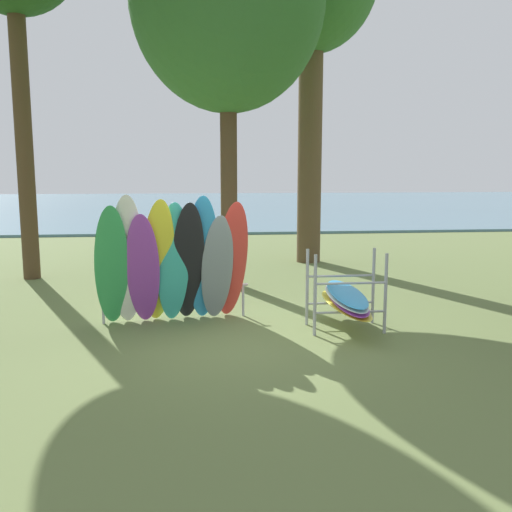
# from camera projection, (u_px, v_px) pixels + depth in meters

# --- Properties ---
(ground_plane) EXTENTS (80.00, 80.00, 0.00)m
(ground_plane) POSITION_uv_depth(u_px,v_px,m) (240.00, 338.00, 8.46)
(ground_plane) COLOR olive
(lake_water) EXTENTS (80.00, 36.00, 0.10)m
(lake_water) POSITION_uv_depth(u_px,v_px,m) (204.00, 205.00, 39.35)
(lake_water) COLOR slate
(lake_water) RESTS_ON ground
(leaning_board_pile) EXTENTS (2.55, 1.33, 2.16)m
(leaning_board_pile) POSITION_uv_depth(u_px,v_px,m) (173.00, 264.00, 9.01)
(leaning_board_pile) COLOR #339E56
(leaning_board_pile) RESTS_ON ground
(board_storage_rack) EXTENTS (1.15, 2.13, 1.25)m
(board_storage_rack) POSITION_uv_depth(u_px,v_px,m) (346.00, 298.00, 8.88)
(board_storage_rack) COLOR #9EA0A5
(board_storage_rack) RESTS_ON ground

